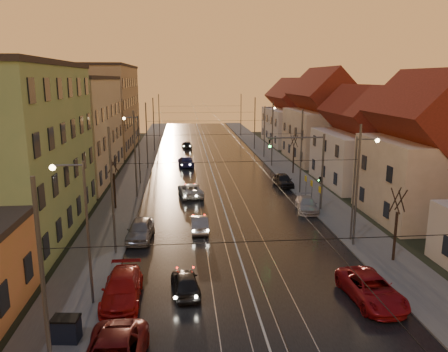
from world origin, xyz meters
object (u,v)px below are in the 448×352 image
object	(u,v)px
street_lamp_0	(81,220)
parked_left_2	(122,289)
street_lamp_1	(359,179)
parked_right_1	(306,204)
driving_car_1	(200,223)
driving_car_2	(190,190)
driving_car_3	(186,161)
traffic_light_mast	(312,162)
street_lamp_3	(266,127)
driving_car_0	(185,283)
street_lamp_2	(136,143)
parked_right_0	(371,289)
driving_car_4	(187,145)
parked_left_3	(140,230)
parked_right_2	(283,180)
dumpster	(66,330)

from	to	relation	value
street_lamp_0	parked_left_2	world-z (taller)	street_lamp_0
street_lamp_1	parked_right_1	bearing A→B (deg)	100.77
driving_car_1	driving_car_2	distance (m)	10.76
driving_car_3	street_lamp_1	bearing A→B (deg)	107.24
driving_car_2	driving_car_3	size ratio (longest dim) A/B	0.97
traffic_light_mast	parked_left_2	size ratio (longest dim) A/B	1.42
street_lamp_3	driving_car_0	world-z (taller)	street_lamp_3
street_lamp_2	parked_right_0	xyz separation A→B (m)	(15.57, -28.99, -4.17)
street_lamp_2	street_lamp_1	bearing A→B (deg)	-47.68
street_lamp_1	parked_right_1	world-z (taller)	street_lamp_1
driving_car_4	parked_left_2	distance (m)	54.58
driving_car_4	parked_left_3	bearing A→B (deg)	78.04
parked_left_2	parked_right_2	xyz separation A→B (m)	(14.85, 25.19, -0.01)
parked_left_2	driving_car_2	bearing A→B (deg)	78.42
street_lamp_1	driving_car_0	size ratio (longest dim) A/B	2.15
parked_left_3	dumpster	world-z (taller)	parked_left_3
traffic_light_mast	street_lamp_1	bearing A→B (deg)	-82.09
driving_car_1	driving_car_4	distance (m)	43.37
dumpster	parked_right_1	bearing A→B (deg)	55.44
traffic_light_mast	driving_car_2	world-z (taller)	traffic_light_mast
parked_right_2	driving_car_1	bearing A→B (deg)	-128.43
street_lamp_1	parked_left_2	world-z (taller)	street_lamp_1
driving_car_0	parked_left_3	size ratio (longest dim) A/B	0.82
street_lamp_3	dumpster	size ratio (longest dim) A/B	6.67
street_lamp_3	driving_car_4	size ratio (longest dim) A/B	2.10
traffic_light_mast	dumpster	world-z (taller)	traffic_light_mast
parked_left_3	dumpster	xyz separation A→B (m)	(-2.17, -13.38, -0.07)
driving_car_2	driving_car_4	world-z (taller)	driving_car_2
street_lamp_1	parked_left_2	distance (m)	18.53
driving_car_4	parked_right_1	size ratio (longest dim) A/B	0.87
driving_car_0	dumpster	world-z (taller)	driving_car_0
street_lamp_2	parked_right_1	bearing A→B (deg)	-35.90
street_lamp_0	dumpster	xyz separation A→B (m)	(-0.20, -3.47, -4.19)
driving_car_4	parked_right_1	world-z (taller)	driving_car_4
driving_car_4	dumpster	bearing A→B (deg)	77.09
parked_right_2	street_lamp_1	bearing A→B (deg)	-87.89
street_lamp_0	parked_right_1	xyz separation A→B (m)	(16.70, 15.91, -4.25)
street_lamp_1	street_lamp_3	size ratio (longest dim) A/B	1.00
street_lamp_3	driving_car_2	size ratio (longest dim) A/B	1.65
parked_left_2	parked_right_2	world-z (taller)	parked_left_2
driving_car_0	dumpster	size ratio (longest dim) A/B	3.09
traffic_light_mast	parked_left_3	world-z (taller)	traffic_light_mast
street_lamp_1	parked_left_2	bearing A→B (deg)	-154.91
parked_right_1	parked_right_0	bearing A→B (deg)	-86.83
parked_right_2	driving_car_4	bearing A→B (deg)	107.31
street_lamp_1	driving_car_3	bearing A→B (deg)	112.37
driving_car_2	parked_right_0	bearing A→B (deg)	104.75
street_lamp_3	driving_car_2	bearing A→B (deg)	-119.14
dumpster	parked_right_2	bearing A→B (deg)	66.30
driving_car_0	parked_right_2	xyz separation A→B (m)	(11.36, 24.59, 0.10)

